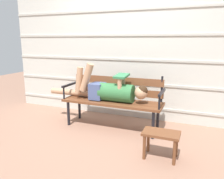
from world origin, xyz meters
TOP-DOWN VIEW (x-y plane):
  - ground_plane at (0.00, 0.00)m, footprint 12.00×12.00m
  - house_siding at (0.00, 0.80)m, footprint 4.54×0.08m
  - park_bench at (-0.00, 0.24)m, footprint 1.56×0.46m
  - reclining_person at (-0.06, 0.17)m, footprint 1.70×0.27m
  - footstool at (0.88, -0.49)m, footprint 0.42×0.26m

SIDE VIEW (x-z plane):
  - ground_plane at x=0.00m, z-range 0.00..0.00m
  - footstool at x=0.88m, z-range 0.09..0.41m
  - park_bench at x=0.00m, z-range 0.06..0.88m
  - reclining_person at x=-0.06m, z-range 0.30..0.88m
  - house_siding at x=0.00m, z-range 0.00..2.45m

